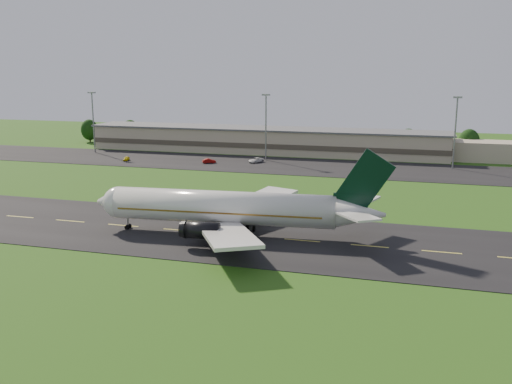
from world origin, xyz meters
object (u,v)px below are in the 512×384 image
(light_mast_east, at_px, (456,124))
(service_vehicle_c, at_px, (256,160))
(service_vehicle_a, at_px, (126,159))
(service_vehicle_d, at_px, (365,168))
(light_mast_west, at_px, (93,115))
(service_vehicle_b, at_px, (209,161))
(airliner, at_px, (228,208))
(light_mast_centre, at_px, (266,119))
(terminal, at_px, (283,141))

(light_mast_east, distance_m, service_vehicle_c, 58.08)
(service_vehicle_a, relative_size, service_vehicle_d, 0.88)
(light_mast_west, relative_size, service_vehicle_b, 5.04)
(light_mast_west, bearing_deg, service_vehicle_c, -5.27)
(service_vehicle_a, distance_m, service_vehicle_b, 26.40)
(service_vehicle_a, height_order, service_vehicle_d, service_vehicle_a)
(airliner, height_order, light_mast_east, light_mast_east)
(service_vehicle_a, bearing_deg, light_mast_east, -6.40)
(light_mast_centre, bearing_deg, light_mast_west, 180.00)
(light_mast_east, distance_m, service_vehicle_d, 28.32)
(airliner, relative_size, service_vehicle_d, 12.52)
(service_vehicle_b, bearing_deg, light_mast_centre, -83.61)
(terminal, relative_size, service_vehicle_b, 35.93)
(light_mast_west, xyz_separation_m, service_vehicle_a, (18.93, -13.02, -12.02))
(service_vehicle_c, bearing_deg, airliner, -49.88)
(light_mast_centre, xyz_separation_m, service_vehicle_d, (31.31, -9.78, -12.04))
(service_vehicle_b, relative_size, service_vehicle_c, 0.78)
(service_vehicle_b, bearing_deg, terminal, -60.22)
(light_mast_east, bearing_deg, light_mast_west, 180.00)
(terminal, height_order, service_vehicle_b, terminal)
(airliner, distance_m, service_vehicle_b, 75.71)
(light_mast_east, distance_m, service_vehicle_b, 71.58)
(airliner, relative_size, light_mast_east, 2.52)
(service_vehicle_a, bearing_deg, terminal, 20.39)
(service_vehicle_d, bearing_deg, service_vehicle_b, 143.39)
(light_mast_east, xyz_separation_m, service_vehicle_b, (-69.79, -10.50, -11.97))
(light_mast_east, bearing_deg, service_vehicle_a, -172.28)
(light_mast_east, relative_size, service_vehicle_a, 5.65)
(airliner, relative_size, terminal, 0.35)
(terminal, bearing_deg, light_mast_centre, -94.95)
(light_mast_west, relative_size, service_vehicle_d, 4.97)
(service_vehicle_c, height_order, service_vehicle_d, service_vehicle_c)
(light_mast_centre, relative_size, service_vehicle_c, 3.93)
(light_mast_east, relative_size, service_vehicle_d, 4.97)
(light_mast_east, distance_m, service_vehicle_a, 97.69)
(light_mast_centre, height_order, service_vehicle_b, light_mast_centre)
(airliner, xyz_separation_m, service_vehicle_c, (-16.73, 74.54, -3.84))
(service_vehicle_a, bearing_deg, service_vehicle_b, -8.63)
(terminal, relative_size, service_vehicle_c, 27.98)
(airliner, distance_m, light_mast_centre, 81.75)
(light_mast_west, distance_m, service_vehicle_b, 47.93)
(airliner, relative_size, service_vehicle_c, 9.89)
(service_vehicle_b, xyz_separation_m, service_vehicle_d, (46.10, 0.71, -0.07))
(light_mast_centre, bearing_deg, service_vehicle_d, -17.35)
(terminal, height_order, light_mast_centre, light_mast_centre)
(airliner, xyz_separation_m, light_mast_east, (39.86, 79.93, 8.08))
(light_mast_west, xyz_separation_m, light_mast_east, (115.00, 0.00, 0.00))
(light_mast_east, bearing_deg, service_vehicle_c, -174.56)
(airliner, distance_m, light_mast_east, 89.68)
(airliner, height_order, service_vehicle_b, airliner)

